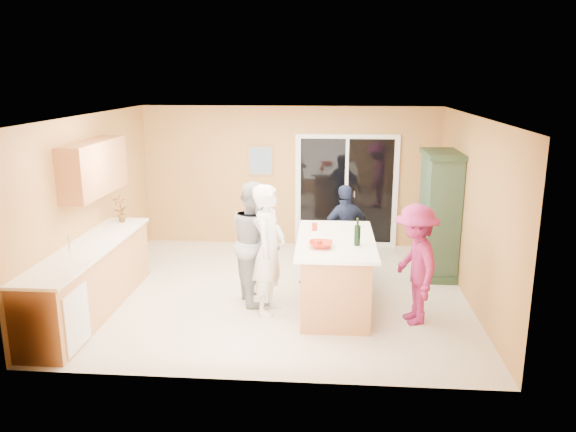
# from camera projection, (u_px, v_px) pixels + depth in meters

# --- Properties ---
(floor) EXTENTS (5.50, 5.50, 0.00)m
(floor) POSITION_uv_depth(u_px,v_px,m) (277.00, 292.00, 8.37)
(floor) COLOR beige
(floor) RESTS_ON ground
(ceiling) EXTENTS (5.50, 5.00, 0.10)m
(ceiling) POSITION_uv_depth(u_px,v_px,m) (277.00, 116.00, 7.73)
(ceiling) COLOR silver
(ceiling) RESTS_ON wall_back
(wall_back) EXTENTS (5.50, 0.10, 2.60)m
(wall_back) POSITION_uv_depth(u_px,v_px,m) (290.00, 177.00, 10.47)
(wall_back) COLOR #E0AD5C
(wall_back) RESTS_ON ground
(wall_front) EXTENTS (5.50, 0.10, 2.60)m
(wall_front) POSITION_uv_depth(u_px,v_px,m) (253.00, 264.00, 5.63)
(wall_front) COLOR #E0AD5C
(wall_front) RESTS_ON ground
(wall_left) EXTENTS (0.10, 5.00, 2.60)m
(wall_left) POSITION_uv_depth(u_px,v_px,m) (91.00, 204.00, 8.26)
(wall_left) COLOR #E0AD5C
(wall_left) RESTS_ON ground
(wall_right) EXTENTS (0.10, 5.00, 2.60)m
(wall_right) POSITION_uv_depth(u_px,v_px,m) (473.00, 211.00, 7.84)
(wall_right) COLOR #E0AD5C
(wall_right) RESTS_ON ground
(left_cabinet_run) EXTENTS (0.65, 3.05, 1.24)m
(left_cabinet_run) POSITION_uv_depth(u_px,v_px,m) (86.00, 284.00, 7.43)
(left_cabinet_run) COLOR tan
(left_cabinet_run) RESTS_ON floor
(upper_cabinets) EXTENTS (0.35, 1.60, 0.75)m
(upper_cabinets) POSITION_uv_depth(u_px,v_px,m) (94.00, 168.00, 7.91)
(upper_cabinets) COLOR tan
(upper_cabinets) RESTS_ON wall_left
(sliding_door) EXTENTS (1.90, 0.07, 2.10)m
(sliding_door) POSITION_uv_depth(u_px,v_px,m) (346.00, 191.00, 10.41)
(sliding_door) COLOR white
(sliding_door) RESTS_ON floor
(framed_picture) EXTENTS (0.46, 0.04, 0.56)m
(framed_picture) POSITION_uv_depth(u_px,v_px,m) (261.00, 161.00, 10.41)
(framed_picture) COLOR #A37C51
(framed_picture) RESTS_ON wall_back
(kitchen_island) EXTENTS (1.06, 1.92, 1.01)m
(kitchen_island) POSITION_uv_depth(u_px,v_px,m) (335.00, 276.00, 7.68)
(kitchen_island) COLOR tan
(kitchen_island) RESTS_ON floor
(green_hutch) EXTENTS (0.57, 1.09, 2.00)m
(green_hutch) POSITION_uv_depth(u_px,v_px,m) (439.00, 216.00, 8.92)
(green_hutch) COLOR #243A25
(green_hutch) RESTS_ON floor
(woman_white) EXTENTS (0.55, 0.72, 1.77)m
(woman_white) POSITION_uv_depth(u_px,v_px,m) (269.00, 250.00, 7.48)
(woman_white) COLOR silver
(woman_white) RESTS_ON floor
(woman_grey) EXTENTS (0.91, 1.02, 1.73)m
(woman_grey) POSITION_uv_depth(u_px,v_px,m) (256.00, 242.00, 7.89)
(woman_grey) COLOR #9E9EA0
(woman_grey) RESTS_ON floor
(woman_navy) EXTENTS (0.95, 0.74, 1.50)m
(woman_navy) POSITION_uv_depth(u_px,v_px,m) (346.00, 232.00, 8.82)
(woman_navy) COLOR #1B263C
(woman_navy) RESTS_ON floor
(woman_magenta) EXTENTS (0.77, 1.11, 1.58)m
(woman_magenta) POSITION_uv_depth(u_px,v_px,m) (415.00, 264.00, 7.19)
(woman_magenta) COLOR #952053
(woman_magenta) RESTS_ON floor
(serving_bowl) EXTENTS (0.31, 0.31, 0.07)m
(serving_bowl) POSITION_uv_depth(u_px,v_px,m) (321.00, 245.00, 7.17)
(serving_bowl) COLOR red
(serving_bowl) RESTS_ON kitchen_island
(tulip_vase) EXTENTS (0.26, 0.21, 0.41)m
(tulip_vase) POSITION_uv_depth(u_px,v_px,m) (121.00, 209.00, 8.61)
(tulip_vase) COLOR #A11710
(tulip_vase) RESTS_ON left_cabinet_run
(tumbler_near) EXTENTS (0.08, 0.08, 0.10)m
(tumbler_near) POSITION_uv_depth(u_px,v_px,m) (319.00, 244.00, 7.16)
(tumbler_near) COLOR red
(tumbler_near) RESTS_ON kitchen_island
(tumbler_far) EXTENTS (0.08, 0.08, 0.11)m
(tumbler_far) POSITION_uv_depth(u_px,v_px,m) (315.00, 227.00, 7.94)
(tumbler_far) COLOR red
(tumbler_far) RESTS_ON kitchen_island
(wine_bottle) EXTENTS (0.08, 0.08, 0.36)m
(wine_bottle) POSITION_uv_depth(u_px,v_px,m) (357.00, 235.00, 7.23)
(wine_bottle) COLOR black
(wine_bottle) RESTS_ON kitchen_island
(white_plate) EXTENTS (0.24, 0.24, 0.01)m
(white_plate) POSITION_uv_depth(u_px,v_px,m) (320.00, 233.00, 7.79)
(white_plate) COLOR white
(white_plate) RESTS_ON kitchen_island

